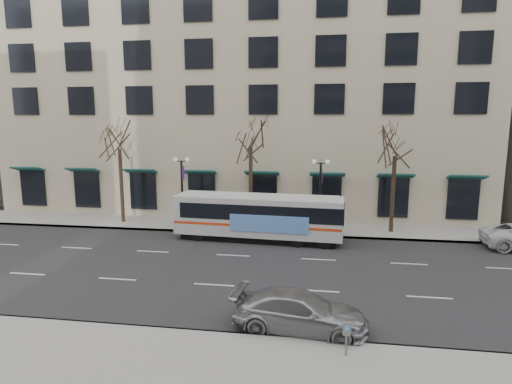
% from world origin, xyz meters
% --- Properties ---
extents(ground, '(160.00, 160.00, 0.00)m').
position_xyz_m(ground, '(0.00, 0.00, 0.00)').
color(ground, black).
rests_on(ground, ground).
extents(sidewalk_far, '(80.00, 4.00, 0.15)m').
position_xyz_m(sidewalk_far, '(5.00, 9.00, 0.07)').
color(sidewalk_far, gray).
rests_on(sidewalk_far, ground).
extents(building_hotel, '(40.00, 20.00, 24.00)m').
position_xyz_m(building_hotel, '(-2.00, 21.00, 12.00)').
color(building_hotel, '#BAAE8E').
rests_on(building_hotel, ground).
extents(tree_far_left, '(3.60, 3.60, 8.34)m').
position_xyz_m(tree_far_left, '(-10.00, 8.80, 6.70)').
color(tree_far_left, black).
rests_on(tree_far_left, ground).
extents(tree_far_mid, '(3.60, 3.60, 8.55)m').
position_xyz_m(tree_far_mid, '(0.00, 8.80, 6.91)').
color(tree_far_mid, black).
rests_on(tree_far_mid, ground).
extents(tree_far_right, '(3.60, 3.60, 8.06)m').
position_xyz_m(tree_far_right, '(10.00, 8.80, 6.42)').
color(tree_far_right, black).
rests_on(tree_far_right, ground).
extents(lamp_post_left, '(1.22, 0.45, 5.21)m').
position_xyz_m(lamp_post_left, '(-4.99, 8.20, 2.94)').
color(lamp_post_left, black).
rests_on(lamp_post_left, ground).
extents(lamp_post_right, '(1.22, 0.45, 5.21)m').
position_xyz_m(lamp_post_right, '(5.01, 8.20, 2.94)').
color(lamp_post_right, black).
rests_on(lamp_post_right, ground).
extents(city_bus, '(11.23, 3.12, 3.01)m').
position_xyz_m(city_bus, '(1.08, 5.79, 1.64)').
color(city_bus, silver).
rests_on(city_bus, ground).
extents(silver_car, '(5.32, 2.58, 1.49)m').
position_xyz_m(silver_car, '(4.34, -6.20, 0.75)').
color(silver_car, '#9A9BA1').
rests_on(silver_car, ground).
extents(pay_station, '(0.26, 0.18, 1.18)m').
position_xyz_m(pay_station, '(5.97, -8.00, 1.00)').
color(pay_station, gray).
rests_on(pay_station, sidewalk_near).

